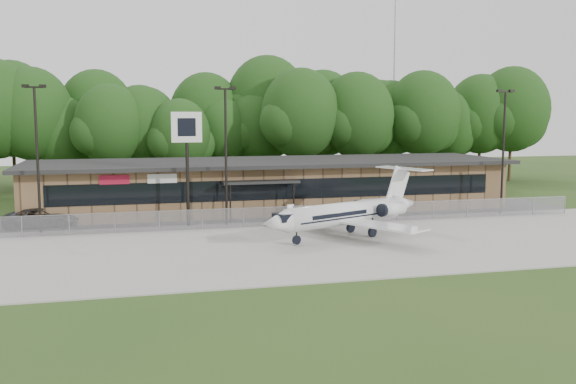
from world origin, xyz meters
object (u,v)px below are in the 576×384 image
object	(u,v)px
business_jet	(349,214)
pole_sign	(187,139)
terminal	(270,184)
suv	(41,218)

from	to	relation	value
business_jet	pole_sign	xyz separation A→B (m)	(-9.95, 7.05, 4.80)
business_jet	pole_sign	size ratio (longest dim) A/B	1.57
terminal	business_jet	size ratio (longest dim) A/B	3.11
terminal	business_jet	xyz separation A→B (m)	(2.15, -14.20, -0.55)
business_jet	suv	xyz separation A→B (m)	(-20.39, 9.24, -0.90)
business_jet	pole_sign	world-z (taller)	pole_sign
suv	terminal	bearing A→B (deg)	-76.34
business_jet	suv	distance (m)	22.41
terminal	suv	bearing A→B (deg)	-164.80
business_jet	pole_sign	distance (m)	13.11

